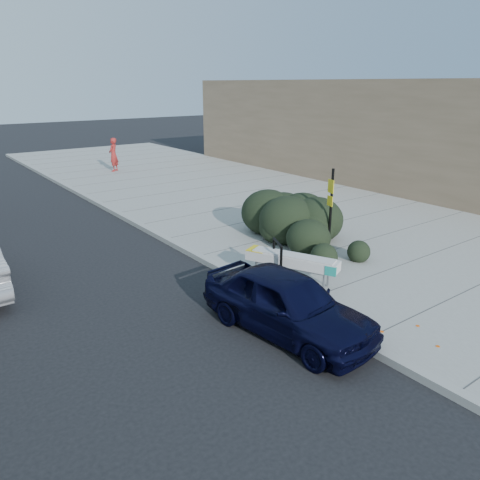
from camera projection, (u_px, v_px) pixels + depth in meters
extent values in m
plane|color=black|center=(293.00, 310.00, 10.78)|extent=(120.00, 120.00, 0.00)
cube|color=gray|center=(312.00, 219.00, 17.73)|extent=(11.20, 50.00, 0.15)
cube|color=#9E9E99|center=(183.00, 249.00, 14.55)|extent=(0.22, 50.00, 0.17)
cylinder|color=gray|center=(324.00, 282.00, 11.34)|extent=(0.06, 0.06, 0.46)
cylinder|color=gray|center=(328.00, 278.00, 11.61)|extent=(0.06, 0.06, 0.46)
cylinder|color=gray|center=(256.00, 269.00, 12.18)|extent=(0.06, 0.06, 0.46)
cylinder|color=gray|center=(262.00, 265.00, 12.45)|extent=(0.06, 0.06, 0.46)
cylinder|color=gray|center=(289.00, 268.00, 11.70)|extent=(0.80, 1.69, 0.04)
cylinder|color=gray|center=(294.00, 264.00, 11.97)|extent=(0.80, 1.69, 0.04)
cube|color=#B2B2B2|center=(292.00, 260.00, 11.78)|extent=(1.44, 2.39, 0.25)
cube|color=yellow|center=(258.00, 249.00, 12.17)|extent=(0.65, 0.64, 0.02)
cube|color=teal|center=(331.00, 271.00, 11.09)|extent=(0.16, 0.27, 0.23)
cylinder|color=black|center=(281.00, 267.00, 11.56)|extent=(0.07, 0.07, 1.03)
cylinder|color=black|center=(274.00, 257.00, 12.18)|extent=(0.07, 0.07, 1.03)
cylinder|color=black|center=(278.00, 243.00, 11.70)|extent=(0.34, 0.63, 0.07)
cube|color=black|center=(331.00, 210.00, 13.99)|extent=(0.07, 0.07, 2.46)
cube|color=yellow|center=(331.00, 186.00, 13.74)|extent=(0.09, 0.28, 0.40)
cube|color=yellow|center=(330.00, 201.00, 13.88)|extent=(0.08, 0.26, 0.30)
ellipsoid|color=black|center=(303.00, 218.00, 14.59)|extent=(2.56, 4.54, 1.64)
imported|color=black|center=(287.00, 303.00, 9.62)|extent=(2.03, 4.11, 1.35)
imported|color=maroon|center=(113.00, 155.00, 26.68)|extent=(0.81, 0.80, 1.89)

